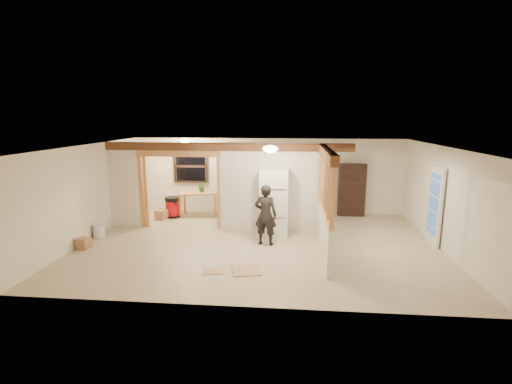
# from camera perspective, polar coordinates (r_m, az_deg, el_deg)

# --- Properties ---
(floor) EXTENTS (9.00, 6.50, 0.01)m
(floor) POSITION_cam_1_polar(r_m,az_deg,el_deg) (9.63, 0.44, -7.95)
(floor) COLOR #C1AB90
(floor) RESTS_ON ground
(ceiling) EXTENTS (9.00, 6.50, 0.01)m
(ceiling) POSITION_cam_1_polar(r_m,az_deg,el_deg) (9.11, 0.47, 7.08)
(ceiling) COLOR white
(wall_back) EXTENTS (9.00, 0.01, 2.50)m
(wall_back) POSITION_cam_1_polar(r_m,az_deg,el_deg) (12.48, 1.71, 2.51)
(wall_back) COLOR silver
(wall_back) RESTS_ON floor
(wall_front) EXTENTS (9.00, 0.01, 2.50)m
(wall_front) POSITION_cam_1_polar(r_m,az_deg,el_deg) (6.17, -2.09, -6.99)
(wall_front) COLOR silver
(wall_front) RESTS_ON floor
(wall_left) EXTENTS (0.01, 6.50, 2.50)m
(wall_left) POSITION_cam_1_polar(r_m,az_deg,el_deg) (10.65, -24.45, -0.11)
(wall_left) COLOR silver
(wall_left) RESTS_ON floor
(wall_right) EXTENTS (0.01, 6.50, 2.50)m
(wall_right) POSITION_cam_1_polar(r_m,az_deg,el_deg) (9.99, 27.14, -1.06)
(wall_right) COLOR silver
(wall_right) RESTS_ON floor
(partition_left_stub) EXTENTS (0.90, 0.12, 2.50)m
(partition_left_stub) POSITION_cam_1_polar(r_m,az_deg,el_deg) (11.49, -19.58, 1.05)
(partition_left_stub) COLOR silver
(partition_left_stub) RESTS_ON floor
(partition_center) EXTENTS (2.80, 0.12, 2.50)m
(partition_center) POSITION_cam_1_polar(r_m,az_deg,el_deg) (10.45, 2.10, 0.73)
(partition_center) COLOR silver
(partition_center) RESTS_ON floor
(doorway_frame) EXTENTS (2.46, 0.14, 2.20)m
(doorway_frame) POSITION_cam_1_polar(r_m,az_deg,el_deg) (10.93, -11.64, 0.18)
(doorway_frame) COLOR tan
(doorway_frame) RESTS_ON floor
(header_beam_back) EXTENTS (7.00, 0.18, 0.22)m
(header_beam_back) POSITION_cam_1_polar(r_m,az_deg,el_deg) (10.43, -4.50, 6.95)
(header_beam_back) COLOR brown
(header_beam_back) RESTS_ON ceiling
(header_beam_right) EXTENTS (0.18, 3.30, 0.22)m
(header_beam_right) POSITION_cam_1_polar(r_m,az_deg,el_deg) (8.73, 10.82, 5.89)
(header_beam_right) COLOR brown
(header_beam_right) RESTS_ON ceiling
(pony_wall) EXTENTS (0.12, 3.20, 1.00)m
(pony_wall) POSITION_cam_1_polar(r_m,az_deg,el_deg) (9.10, 10.37, -5.97)
(pony_wall) COLOR silver
(pony_wall) RESTS_ON floor
(stud_partition) EXTENTS (0.14, 3.20, 1.32)m
(stud_partition) POSITION_cam_1_polar(r_m,az_deg,el_deg) (8.83, 10.65, 1.23)
(stud_partition) COLOR tan
(stud_partition) RESTS_ON pony_wall
(window_back) EXTENTS (1.12, 0.10, 1.10)m
(window_back) POSITION_cam_1_polar(r_m,az_deg,el_deg) (12.78, -10.05, 3.91)
(window_back) COLOR black
(window_back) RESTS_ON wall_back
(french_door) EXTENTS (0.12, 0.86, 2.00)m
(french_door) POSITION_cam_1_polar(r_m,az_deg,el_deg) (10.37, 25.80, -1.93)
(french_door) COLOR white
(french_door) RESTS_ON floor
(ceiling_dome_main) EXTENTS (0.36, 0.36, 0.16)m
(ceiling_dome_main) POSITION_cam_1_polar(r_m,az_deg,el_deg) (8.59, 2.20, 6.66)
(ceiling_dome_main) COLOR #FFEABF
(ceiling_dome_main) RESTS_ON ceiling
(ceiling_dome_util) EXTENTS (0.32, 0.32, 0.14)m
(ceiling_dome_util) POSITION_cam_1_polar(r_m,az_deg,el_deg) (11.83, -10.84, 7.81)
(ceiling_dome_util) COLOR #FFEABF
(ceiling_dome_util) RESTS_ON ceiling
(hanging_bulb) EXTENTS (0.07, 0.07, 0.07)m
(hanging_bulb) POSITION_cam_1_polar(r_m,az_deg,el_deg) (11.05, -9.28, 6.05)
(hanging_bulb) COLOR #FFD88C
(hanging_bulb) RESTS_ON ceiling
(refrigerator) EXTENTS (0.76, 0.74, 1.84)m
(refrigerator) POSITION_cam_1_polar(r_m,az_deg,el_deg) (10.09, 2.80, -1.58)
(refrigerator) COLOR white
(refrigerator) RESTS_ON floor
(woman) EXTENTS (0.63, 0.48, 1.57)m
(woman) POSITION_cam_1_polar(r_m,az_deg,el_deg) (9.34, 1.48, -3.51)
(woman) COLOR #272323
(woman) RESTS_ON floor
(work_table) EXTENTS (1.35, 0.87, 0.79)m
(work_table) POSITION_cam_1_polar(r_m,az_deg,el_deg) (12.32, -8.69, -1.81)
(work_table) COLOR tan
(work_table) RESTS_ON floor
(potted_plant) EXTENTS (0.40, 0.37, 0.35)m
(potted_plant) POSITION_cam_1_polar(r_m,az_deg,el_deg) (12.22, -8.32, 0.83)
(potted_plant) COLOR #346027
(potted_plant) RESTS_ON work_table
(shop_vac) EXTENTS (0.61, 0.61, 0.67)m
(shop_vac) POSITION_cam_1_polar(r_m,az_deg,el_deg) (12.31, -12.73, -2.25)
(shop_vac) COLOR #B10810
(shop_vac) RESTS_ON floor
(bookshelf) EXTENTS (0.86, 0.29, 1.71)m
(bookshelf) POSITION_cam_1_polar(r_m,az_deg,el_deg) (12.48, 14.53, 0.30)
(bookshelf) COLOR black
(bookshelf) RESTS_ON floor
(bucket) EXTENTS (0.32, 0.32, 0.37)m
(bucket) POSITION_cam_1_polar(r_m,az_deg,el_deg) (10.86, -23.02, -5.57)
(bucket) COLOR white
(bucket) RESTS_ON floor
(box_util_a) EXTENTS (0.40, 0.37, 0.27)m
(box_util_a) POSITION_cam_1_polar(r_m,az_deg,el_deg) (11.31, -5.06, -4.27)
(box_util_a) COLOR #AA7852
(box_util_a) RESTS_ON floor
(box_util_b) EXTENTS (0.39, 0.39, 0.30)m
(box_util_b) POSITION_cam_1_polar(r_m,az_deg,el_deg) (12.15, -14.35, -3.41)
(box_util_b) COLOR #AA7852
(box_util_b) RESTS_ON floor
(box_front) EXTENTS (0.37, 0.32, 0.26)m
(box_front) POSITION_cam_1_polar(r_m,az_deg,el_deg) (10.20, -25.06, -7.16)
(box_front) COLOR #AA7852
(box_front) RESTS_ON floor
(floor_panel_near) EXTENTS (0.72, 0.72, 0.02)m
(floor_panel_near) POSITION_cam_1_polar(r_m,az_deg,el_deg) (8.03, -1.49, -11.94)
(floor_panel_near) COLOR tan
(floor_panel_near) RESTS_ON floor
(floor_panel_far) EXTENTS (0.48, 0.41, 0.01)m
(floor_panel_far) POSITION_cam_1_polar(r_m,az_deg,el_deg) (8.04, -6.68, -12.02)
(floor_panel_far) COLOR tan
(floor_panel_far) RESTS_ON floor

